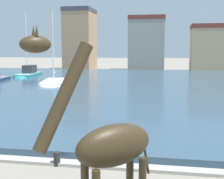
{
  "coord_description": "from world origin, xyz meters",
  "views": [
    {
      "loc": [
        4.19,
        -2.58,
        4.1
      ],
      "look_at": [
        1.64,
        11.79,
        2.2
      ],
      "focal_mm": 49.18,
      "sensor_mm": 36.0,
      "label": 1
    }
  ],
  "objects": [
    {
      "name": "giraffe_statue",
      "position": [
        3.18,
        2.69,
        2.28
      ],
      "size": [
        2.07,
        2.06,
        4.46
      ],
      "color": "#382B19",
      "rests_on": "ground"
    },
    {
      "name": "harbor_water",
      "position": [
        0.0,
        31.72,
        0.19
      ],
      "size": [
        80.64,
        47.85,
        0.38
      ],
      "primitive_type": "cube",
      "color": "#334C60",
      "rests_on": "ground"
    },
    {
      "name": "townhouse_end_terrace",
      "position": [
        -13.29,
        58.73,
        6.17
      ],
      "size": [
        5.56,
        7.45,
        12.32
      ],
      "color": "tan",
      "rests_on": "ground"
    },
    {
      "name": "townhouse_wide_warehouse",
      "position": [
        0.31,
        59.26,
        5.31
      ],
      "size": [
        7.05,
        6.41,
        10.59
      ],
      "color": "gray",
      "rests_on": "ground"
    },
    {
      "name": "sailboat_white",
      "position": [
        -8.09,
        29.55,
        0.36
      ],
      "size": [
        3.9,
        7.71,
        8.31
      ],
      "color": "white",
      "rests_on": "ground"
    },
    {
      "name": "quay_edge_coping",
      "position": [
        0.0,
        7.54,
        0.06
      ],
      "size": [
        80.64,
        0.5,
        0.12
      ],
      "primitive_type": "cube",
      "color": "#ADA89E",
      "rests_on": "ground"
    },
    {
      "name": "townhouse_corner_house",
      "position": [
        12.33,
        57.65,
        4.39
      ],
      "size": [
        7.45,
        5.69,
        8.75
      ],
      "color": "tan",
      "rests_on": "ground"
    },
    {
      "name": "mooring_bollard",
      "position": [
        0.43,
        7.39,
        0.25
      ],
      "size": [
        0.24,
        0.24,
        0.5
      ],
      "primitive_type": "cylinder",
      "color": "#232326",
      "rests_on": "ground"
    },
    {
      "name": "sailboat_teal",
      "position": [
        -15.15,
        37.98,
        0.61
      ],
      "size": [
        3.09,
        8.22,
        9.33
      ],
      "color": "teal",
      "rests_on": "ground"
    }
  ]
}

